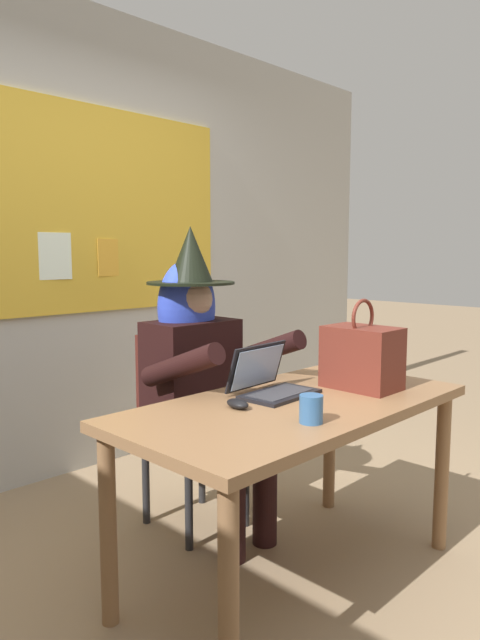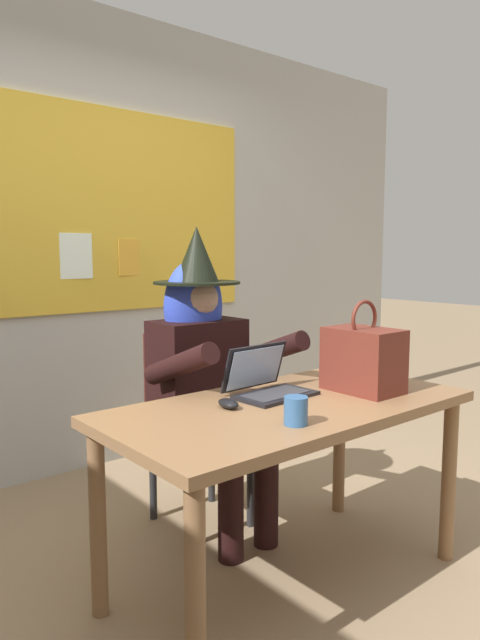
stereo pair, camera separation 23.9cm
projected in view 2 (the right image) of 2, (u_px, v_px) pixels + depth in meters
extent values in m
plane|color=#937A5B|center=(265.00, 599.00, 2.16)|extent=(24.00, 24.00, 0.00)
cube|color=#B2B2AD|center=(67.00, 242.00, 3.32)|extent=(5.88, 0.10, 2.72)
cube|color=gold|center=(70.00, 208.00, 3.25)|extent=(2.40, 0.02, 1.20)
cube|color=white|center=(76.00, 256.00, 3.29)|extent=(0.20, 0.01, 0.26)
cube|color=gold|center=(129.00, 257.00, 3.51)|extent=(0.15, 0.01, 0.22)
cube|color=#8E6642|center=(289.00, 408.00, 2.17)|extent=(1.43, 0.72, 0.04)
cylinder|color=#8E6642|center=(195.00, 601.00, 1.57)|extent=(0.06, 0.06, 0.69)
cylinder|color=#8E6642|center=(449.00, 480.00, 2.41)|extent=(0.06, 0.06, 0.69)
cylinder|color=#8E6642|center=(98.00, 523.00, 2.03)|extent=(0.06, 0.06, 0.69)
cylinder|color=#8E6642|center=(339.00, 444.00, 2.86)|extent=(0.06, 0.06, 0.69)
cube|color=#4C1E19|center=(201.00, 433.00, 2.72)|extent=(0.45, 0.45, 0.04)
cube|color=#4C1E19|center=(180.00, 375.00, 2.84)|extent=(0.38, 0.06, 0.45)
cylinder|color=#262628|center=(250.00, 483.00, 2.71)|extent=(0.04, 0.04, 0.43)
cylinder|color=#262628|center=(189.00, 501.00, 2.51)|extent=(0.04, 0.04, 0.43)
cylinder|color=#262628|center=(211.00, 462.00, 2.98)|extent=(0.04, 0.04, 0.43)
cylinder|color=#262628|center=(153.00, 477.00, 2.78)|extent=(0.04, 0.04, 0.43)
cylinder|color=black|center=(266.00, 495.00, 2.53)|extent=(0.11, 0.11, 0.47)
cylinder|color=black|center=(231.00, 507.00, 2.40)|extent=(0.11, 0.11, 0.47)
cylinder|color=black|center=(242.00, 428.00, 2.63)|extent=(0.15, 0.42, 0.15)
cylinder|color=black|center=(207.00, 437.00, 2.50)|extent=(0.15, 0.42, 0.15)
cube|color=black|center=(198.00, 374.00, 2.70)|extent=(0.42, 0.26, 0.52)
cylinder|color=black|center=(270.00, 351.00, 2.67)|extent=(0.09, 0.46, 0.24)
cylinder|color=black|center=(180.00, 365.00, 2.35)|extent=(0.09, 0.46, 0.24)
sphere|color=#D1A889|center=(197.00, 299.00, 2.66)|extent=(0.20, 0.20, 0.20)
ellipsoid|color=blue|center=(193.00, 307.00, 2.69)|extent=(0.30, 0.22, 0.44)
cylinder|color=black|center=(197.00, 283.00, 2.65)|extent=(0.41, 0.41, 0.01)
cone|color=black|center=(197.00, 255.00, 2.63)|extent=(0.21, 0.21, 0.26)
cube|color=black|center=(276.00, 395.00, 2.25)|extent=(0.33, 0.21, 0.01)
cube|color=#333338|center=(276.00, 393.00, 2.25)|extent=(0.27, 0.15, 0.00)
cube|color=black|center=(254.00, 366.00, 2.33)|extent=(0.32, 0.08, 0.18)
cube|color=#99B7E0|center=(256.00, 367.00, 2.32)|extent=(0.28, 0.07, 0.16)
ellipsoid|color=black|center=(228.00, 404.00, 2.09)|extent=(0.07, 0.11, 0.03)
cube|color=maroon|center=(363.00, 360.00, 2.33)|extent=(0.20, 0.30, 0.26)
torus|color=maroon|center=(364.00, 319.00, 2.31)|extent=(0.16, 0.02, 0.16)
cylinder|color=#336099|center=(296.00, 411.00, 1.88)|extent=(0.08, 0.08, 0.09)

